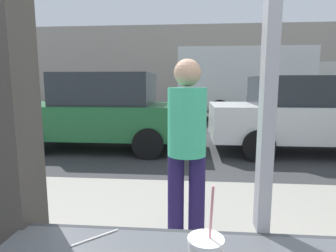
# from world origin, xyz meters

# --- Properties ---
(ground_plane) EXTENTS (60.00, 60.00, 0.00)m
(ground_plane) POSITION_xyz_m (0.00, 8.00, 0.00)
(ground_plane) COLOR #38383A
(sidewalk_strip) EXTENTS (16.00, 2.80, 0.11)m
(sidewalk_strip) POSITION_xyz_m (0.00, 1.60, 0.05)
(sidewalk_strip) COLOR #9E998E
(sidewalk_strip) RESTS_ON ground
(window_wall) EXTENTS (2.73, 0.20, 2.90)m
(window_wall) POSITION_xyz_m (0.00, 0.08, 1.78)
(window_wall) COLOR #423D38
(window_wall) RESTS_ON ground
(building_facade_far) EXTENTS (28.00, 1.20, 5.73)m
(building_facade_far) POSITION_xyz_m (0.00, 20.67, 2.87)
(building_facade_far) COLOR #A89E8E
(building_facade_far) RESTS_ON ground
(loose_straw) EXTENTS (0.14, 0.13, 0.01)m
(loose_straw) POSITION_xyz_m (-0.65, -0.06, 0.96)
(loose_straw) COLOR white
(loose_straw) RESTS_ON window_counter
(parked_car_green) EXTENTS (4.13, 2.01, 1.78)m
(parked_car_green) POSITION_xyz_m (-2.41, 5.47, 0.89)
(parked_car_green) COLOR #236B38
(parked_car_green) RESTS_ON ground
(parked_car_white) EXTENTS (4.68, 1.98, 1.70)m
(parked_car_white) POSITION_xyz_m (2.43, 5.47, 0.87)
(parked_car_white) COLOR silver
(parked_car_white) RESTS_ON ground
(box_truck) EXTENTS (7.06, 2.44, 2.96)m
(box_truck) POSITION_xyz_m (2.50, 11.29, 1.62)
(box_truck) COLOR silver
(box_truck) RESTS_ON ground
(pedestrian) EXTENTS (0.32, 0.32, 1.63)m
(pedestrian) POSITION_xyz_m (-0.33, 1.28, 1.04)
(pedestrian) COLOR #251A4E
(pedestrian) RESTS_ON sidewalk_strip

